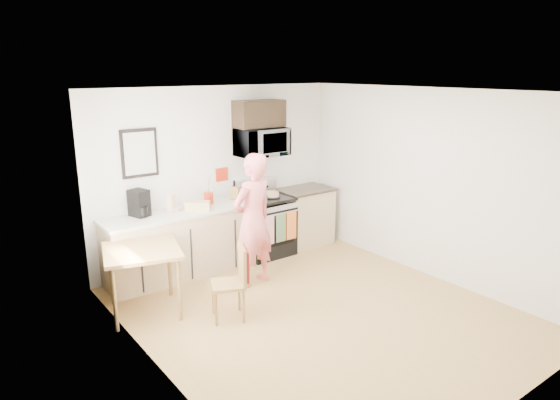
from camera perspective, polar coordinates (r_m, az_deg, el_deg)
floor at (r=6.16m, az=4.40°, el=-12.67°), size 4.60×4.60×0.00m
back_wall at (r=7.50m, az=-7.05°, el=2.89°), size 4.00×0.04×2.60m
front_wall at (r=4.34m, az=25.39°, el=-7.53°), size 4.00×0.04×2.60m
left_wall at (r=4.66m, az=-14.19°, el=-4.98°), size 0.04×4.60×2.60m
right_wall at (r=7.13m, az=16.81°, el=1.72°), size 0.04×4.60×2.60m
ceiling at (r=5.47m, az=4.95°, el=12.25°), size 4.00×4.60×0.04m
window at (r=5.32m, az=-17.39°, el=0.08°), size 0.06×1.40×1.50m
cabinet_left at (r=7.12m, az=-11.21°, el=-5.06°), size 2.10×0.60×0.90m
countertop_left at (r=6.98m, az=-11.41°, el=-1.43°), size 2.14×0.64×0.04m
cabinet_right at (r=8.27m, az=2.80°, el=-1.97°), size 0.84×0.60×0.90m
countertop_right at (r=8.14m, az=2.84°, el=1.20°), size 0.88×0.64×0.04m
range at (r=7.79m, az=-1.63°, el=-3.13°), size 0.76×0.70×1.16m
microwave at (r=7.57m, az=-2.17°, el=6.63°), size 0.76×0.51×0.42m
upper_cabinet at (r=7.56m, az=-2.40°, el=9.82°), size 0.76×0.35×0.40m
wall_art at (r=6.89m, az=-15.77°, el=5.18°), size 0.50×0.04×0.65m
wall_trivet at (r=7.52m, az=-6.67°, el=2.92°), size 0.20×0.02×0.20m
person at (r=6.60m, az=-3.11°, el=-2.32°), size 0.73×0.55×1.79m
dining_table at (r=6.08m, az=-15.49°, el=-6.23°), size 0.92×0.92×0.80m
chair at (r=5.82m, az=-4.81°, el=-8.21°), size 0.52×0.49×0.88m
knife_block at (r=7.45m, az=-5.14°, el=0.80°), size 0.15×0.16×0.20m
utensil_crock at (r=7.25m, az=-8.17°, el=0.82°), size 0.14×0.14×0.41m
fruit_bowl at (r=7.00m, az=-12.11°, el=-0.95°), size 0.24×0.24×0.09m
milk_carton at (r=6.93m, az=-12.30°, el=-0.41°), size 0.12×0.12×0.24m
coffee_maker at (r=6.83m, az=-15.76°, el=-0.43°), size 0.26×0.32×0.35m
bread_bag at (r=6.96m, az=-9.39°, el=-0.68°), size 0.37×0.32×0.12m
cake at (r=7.64m, az=-0.92°, el=0.62°), size 0.25×0.25×0.08m
kettle at (r=7.69m, az=-2.81°, el=1.14°), size 0.18×0.18×0.23m
pot at (r=7.32m, az=-2.25°, el=0.08°), size 0.21×0.34×0.10m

